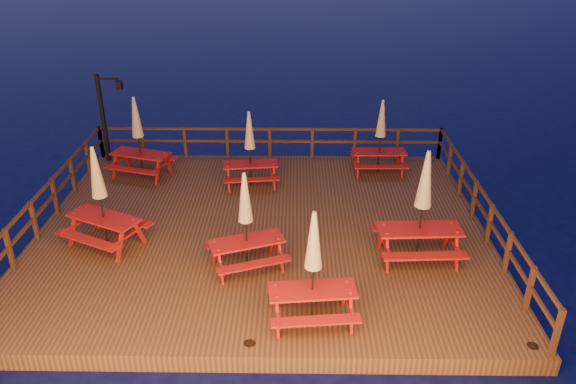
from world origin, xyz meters
name	(u,v)px	position (x,y,z in m)	size (l,w,h in m)	color
ground	(263,240)	(0.00, 0.00, 0.00)	(500.00, 500.00, 0.00)	#050732
deck	(263,233)	(0.00, 0.00, 0.20)	(12.00, 10.00, 0.40)	#3F2514
deck_piles	(263,249)	(0.00, 0.00, -0.30)	(11.44, 9.44, 1.40)	#321A10
railing	(265,174)	(0.00, 1.78, 1.16)	(11.80, 9.75, 1.10)	#321A10
lamp_post	(107,110)	(-5.39, 4.55, 2.20)	(0.85, 0.18, 3.00)	black
picnic_table_0	(100,196)	(-3.94, -0.94, 1.81)	(2.38, 2.23, 2.70)	maroon
picnic_table_1	(313,266)	(1.25, -3.85, 1.73)	(1.94, 1.65, 2.57)	maroon
picnic_table_2	(246,220)	(-0.25, -1.93, 1.70)	(2.14, 1.96, 2.50)	maroon
picnic_table_3	(423,205)	(3.89, -1.49, 1.89)	(2.09, 1.75, 2.86)	maroon
picnic_table_4	(250,148)	(-0.50, 2.68, 1.64)	(1.83, 1.58, 2.39)	maroon
picnic_table_5	(138,136)	(-4.07, 3.29, 1.77)	(2.20, 1.98, 2.63)	maroon
picnic_table_6	(380,136)	(3.61, 3.69, 1.67)	(1.74, 1.44, 2.45)	maroon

